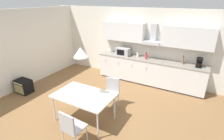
{
  "coord_description": "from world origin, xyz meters",
  "views": [
    {
      "loc": [
        2.51,
        -3.35,
        2.88
      ],
      "look_at": [
        0.31,
        0.63,
        1.0
      ],
      "focal_mm": 28.0,
      "sensor_mm": 36.0,
      "label": 1
    }
  ],
  "objects_px": {
    "guitar_amp": "(24,86)",
    "chair_near_right": "(71,126)",
    "bottle_brown": "(183,60)",
    "pendant_lamp": "(81,52)",
    "coffee_maker": "(199,62)",
    "bottle_red": "(146,56)",
    "dining_table": "(84,96)",
    "bottle_white": "(138,55)",
    "microwave": "(124,51)",
    "chair_far_right": "(111,90)"
  },
  "relations": [
    {
      "from": "chair_near_right",
      "to": "pendant_lamp",
      "type": "distance_m",
      "value": 1.54
    },
    {
      "from": "microwave",
      "to": "bottle_white",
      "type": "bearing_deg",
      "value": 4.97
    },
    {
      "from": "bottle_brown",
      "to": "dining_table",
      "type": "height_order",
      "value": "bottle_brown"
    },
    {
      "from": "dining_table",
      "to": "pendant_lamp",
      "type": "relative_size",
      "value": 4.4
    },
    {
      "from": "bottle_red",
      "to": "dining_table",
      "type": "height_order",
      "value": "bottle_red"
    },
    {
      "from": "coffee_maker",
      "to": "chair_far_right",
      "type": "bearing_deg",
      "value": -134.5
    },
    {
      "from": "coffee_maker",
      "to": "dining_table",
      "type": "height_order",
      "value": "coffee_maker"
    },
    {
      "from": "coffee_maker",
      "to": "microwave",
      "type": "bearing_deg",
      "value": -179.41
    },
    {
      "from": "bottle_brown",
      "to": "bottle_red",
      "type": "height_order",
      "value": "bottle_brown"
    },
    {
      "from": "bottle_white",
      "to": "pendant_lamp",
      "type": "relative_size",
      "value": 0.65
    },
    {
      "from": "guitar_amp",
      "to": "coffee_maker",
      "type": "bearing_deg",
      "value": 28.53
    },
    {
      "from": "bottle_white",
      "to": "chair_far_right",
      "type": "bearing_deg",
      "value": -88.84
    },
    {
      "from": "coffee_maker",
      "to": "guitar_amp",
      "type": "height_order",
      "value": "coffee_maker"
    },
    {
      "from": "bottle_brown",
      "to": "bottle_red",
      "type": "relative_size",
      "value": 1.12
    },
    {
      "from": "chair_near_right",
      "to": "chair_far_right",
      "type": "bearing_deg",
      "value": 90.14
    },
    {
      "from": "coffee_maker",
      "to": "pendant_lamp",
      "type": "bearing_deg",
      "value": -128.8
    },
    {
      "from": "guitar_amp",
      "to": "pendant_lamp",
      "type": "relative_size",
      "value": 1.63
    },
    {
      "from": "bottle_white",
      "to": "dining_table",
      "type": "relative_size",
      "value": 0.15
    },
    {
      "from": "chair_far_right",
      "to": "chair_near_right",
      "type": "distance_m",
      "value": 1.65
    },
    {
      "from": "bottle_brown",
      "to": "guitar_amp",
      "type": "relative_size",
      "value": 0.55
    },
    {
      "from": "dining_table",
      "to": "guitar_amp",
      "type": "xyz_separation_m",
      "value": [
        -2.61,
        0.17,
        -0.47
      ]
    },
    {
      "from": "coffee_maker",
      "to": "bottle_red",
      "type": "bearing_deg",
      "value": -177.92
    },
    {
      "from": "microwave",
      "to": "guitar_amp",
      "type": "bearing_deg",
      "value": -131.57
    },
    {
      "from": "chair_near_right",
      "to": "guitar_amp",
      "type": "relative_size",
      "value": 1.67
    },
    {
      "from": "bottle_white",
      "to": "dining_table",
      "type": "distance_m",
      "value": 2.88
    },
    {
      "from": "chair_far_right",
      "to": "pendant_lamp",
      "type": "bearing_deg",
      "value": -110.41
    },
    {
      "from": "bottle_brown",
      "to": "chair_far_right",
      "type": "bearing_deg",
      "value": -126.16
    },
    {
      "from": "bottle_red",
      "to": "dining_table",
      "type": "distance_m",
      "value": 2.85
    },
    {
      "from": "guitar_amp",
      "to": "pendant_lamp",
      "type": "bearing_deg",
      "value": -3.78
    },
    {
      "from": "bottle_red",
      "to": "pendant_lamp",
      "type": "relative_size",
      "value": 0.79
    },
    {
      "from": "chair_near_right",
      "to": "dining_table",
      "type": "bearing_deg",
      "value": 110.64
    },
    {
      "from": "dining_table",
      "to": "guitar_amp",
      "type": "relative_size",
      "value": 2.71
    },
    {
      "from": "bottle_brown",
      "to": "pendant_lamp",
      "type": "distance_m",
      "value": 3.46
    },
    {
      "from": "guitar_amp",
      "to": "chair_near_right",
      "type": "bearing_deg",
      "value": -18.89
    },
    {
      "from": "microwave",
      "to": "chair_far_right",
      "type": "height_order",
      "value": "microwave"
    },
    {
      "from": "bottle_red",
      "to": "pendant_lamp",
      "type": "bearing_deg",
      "value": -102.33
    },
    {
      "from": "bottle_brown",
      "to": "dining_table",
      "type": "xyz_separation_m",
      "value": [
        -1.79,
        -2.86,
        -0.35
      ]
    },
    {
      "from": "coffee_maker",
      "to": "bottle_red",
      "type": "xyz_separation_m",
      "value": [
        -1.67,
        -0.06,
        -0.04
      ]
    },
    {
      "from": "bottle_brown",
      "to": "guitar_amp",
      "type": "bearing_deg",
      "value": -148.6
    },
    {
      "from": "coffee_maker",
      "to": "chair_far_right",
      "type": "relative_size",
      "value": 0.34
    },
    {
      "from": "bottle_red",
      "to": "guitar_amp",
      "type": "relative_size",
      "value": 0.49
    },
    {
      "from": "microwave",
      "to": "coffee_maker",
      "type": "bearing_deg",
      "value": 0.59
    },
    {
      "from": "microwave",
      "to": "pendant_lamp",
      "type": "height_order",
      "value": "pendant_lamp"
    },
    {
      "from": "bottle_brown",
      "to": "microwave",
      "type": "bearing_deg",
      "value": -178.37
    },
    {
      "from": "dining_table",
      "to": "chair_near_right",
      "type": "relative_size",
      "value": 1.62
    },
    {
      "from": "guitar_amp",
      "to": "bottle_white",
      "type": "bearing_deg",
      "value": 42.93
    },
    {
      "from": "bottle_red",
      "to": "chair_near_right",
      "type": "height_order",
      "value": "bottle_red"
    },
    {
      "from": "microwave",
      "to": "bottle_white",
      "type": "distance_m",
      "value": 0.55
    },
    {
      "from": "bottle_red",
      "to": "guitar_amp",
      "type": "height_order",
      "value": "bottle_red"
    },
    {
      "from": "guitar_amp",
      "to": "bottle_brown",
      "type": "bearing_deg",
      "value": 31.4
    }
  ]
}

